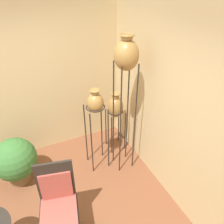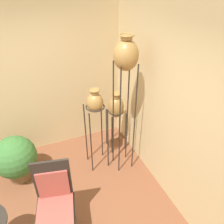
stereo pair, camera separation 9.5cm
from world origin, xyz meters
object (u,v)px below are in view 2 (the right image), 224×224
vase_stand_medium (95,105)px  vase_stand_short (116,108)px  vase_stand_tall (126,59)px  chair (54,201)px  potted_plant (15,158)px

vase_stand_medium → vase_stand_short: vase_stand_medium is taller
vase_stand_short → vase_stand_tall: bearing=-99.3°
vase_stand_tall → vase_stand_short: 1.13m
vase_stand_tall → vase_stand_short: vase_stand_tall is taller
vase_stand_short → chair: size_ratio=1.05×
vase_stand_medium → chair: bearing=-131.6°
chair → vase_stand_tall: bearing=44.1°
vase_stand_tall → vase_stand_short: bearing=80.7°
vase_stand_tall → chair: bearing=-148.2°
vase_stand_short → vase_stand_medium: bearing=-149.4°
potted_plant → chair: bearing=-69.7°
vase_stand_tall → vase_stand_short: size_ratio=1.91×
potted_plant → vase_stand_tall: bearing=-12.7°
vase_stand_medium → chair: 1.41m
vase_stand_medium → potted_plant: bearing=171.9°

